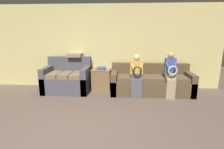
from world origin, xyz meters
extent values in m
cube|color=#DBCC7F|center=(0.00, 3.25, 1.27)|extent=(7.74, 0.06, 2.55)
cube|color=brown|center=(1.69, 2.67, 0.21)|extent=(2.28, 0.88, 0.41)
cube|color=brown|center=(1.69, 3.01, 0.62)|extent=(2.28, 0.20, 0.41)
cube|color=brown|center=(0.63, 2.67, 0.31)|extent=(0.16, 0.88, 0.62)
cube|color=brown|center=(2.75, 2.67, 0.31)|extent=(0.16, 0.88, 0.62)
cube|color=brown|center=(1.03, 2.57, 0.47)|extent=(0.61, 0.64, 0.11)
cube|color=brown|center=(1.69, 2.57, 0.47)|extent=(0.61, 0.64, 0.11)
cube|color=brown|center=(2.34, 2.57, 0.47)|extent=(0.61, 0.64, 0.11)
cube|color=#4C4C56|center=(-0.77, 2.68, 0.24)|extent=(1.31, 0.90, 0.48)
cube|color=#4C4C56|center=(-0.77, 3.03, 0.74)|extent=(1.31, 0.20, 0.52)
cube|color=#4C4C56|center=(-1.34, 2.68, 0.37)|extent=(0.16, 0.90, 0.74)
cube|color=#4C4C56|center=(-0.19, 2.68, 0.37)|extent=(0.16, 0.90, 0.74)
cube|color=#7A664C|center=(-1.10, 2.58, 0.53)|extent=(0.31, 0.66, 0.11)
cube|color=#7A664C|center=(-0.77, 2.58, 0.53)|extent=(0.31, 0.66, 0.11)
cube|color=#7A664C|center=(-0.44, 2.58, 0.53)|extent=(0.31, 0.66, 0.11)
cube|color=#56565B|center=(1.24, 2.23, 0.26)|extent=(0.29, 0.10, 0.52)
cube|color=#56565B|center=(1.24, 2.37, 0.58)|extent=(0.29, 0.28, 0.11)
cube|color=gold|center=(1.24, 2.44, 0.81)|extent=(0.34, 0.14, 0.36)
sphere|color=beige|center=(1.24, 2.44, 1.07)|extent=(0.18, 0.18, 0.18)
torus|color=black|center=(1.24, 2.17, 0.76)|extent=(0.24, 0.04, 0.24)
cylinder|color=gold|center=(1.13, 2.31, 0.84)|extent=(0.13, 0.31, 0.21)
cylinder|color=gold|center=(1.35, 2.31, 0.84)|extent=(0.13, 0.31, 0.21)
cube|color=tan|center=(2.13, 2.23, 0.26)|extent=(0.24, 0.10, 0.52)
cube|color=tan|center=(2.13, 2.37, 0.58)|extent=(0.24, 0.28, 0.11)
cube|color=#3D5693|center=(2.13, 2.44, 0.85)|extent=(0.28, 0.14, 0.43)
sphere|color=tan|center=(2.13, 2.44, 1.13)|extent=(0.17, 0.17, 0.17)
torus|color=silver|center=(2.13, 2.17, 0.78)|extent=(0.24, 0.04, 0.24)
cylinder|color=#3D5693|center=(2.04, 2.31, 0.88)|extent=(0.10, 0.31, 0.23)
cylinder|color=#3D5693|center=(2.22, 2.31, 0.88)|extent=(0.10, 0.31, 0.23)
cube|color=olive|center=(0.21, 2.96, 0.31)|extent=(0.56, 0.46, 0.63)
cube|color=#9A724A|center=(0.21, 2.96, 0.62)|extent=(0.58, 0.48, 0.02)
cube|color=#33569E|center=(0.20, 2.95, 0.64)|extent=(0.21, 0.24, 0.03)
cube|color=#33569E|center=(0.22, 2.97, 0.68)|extent=(0.25, 0.28, 0.04)
cube|color=gray|center=(-0.59, 3.03, 1.05)|extent=(0.42, 0.42, 0.10)
camera|label=1|loc=(0.87, -2.22, 1.70)|focal=28.00mm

